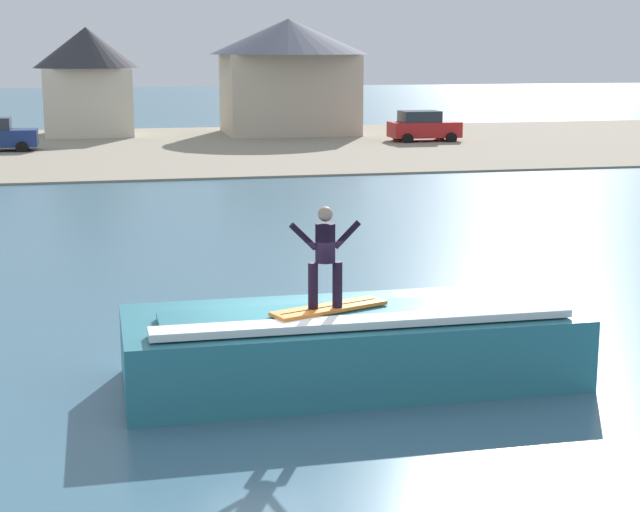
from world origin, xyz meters
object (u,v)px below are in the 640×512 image
(surfboard, at_px, (329,308))
(house_gabled_white, at_px, (289,69))
(car_far_shore, at_px, (423,126))
(house_small_cottage, at_px, (88,76))
(surfer, at_px, (325,252))
(wave_crest, at_px, (352,346))

(surfboard, height_order, house_gabled_white, house_gabled_white)
(car_far_shore, bearing_deg, house_small_cottage, 155.92)
(car_far_shore, xyz_separation_m, house_small_cottage, (-19.13, 8.55, 2.80))
(surfer, xyz_separation_m, house_gabled_white, (8.62, 48.41, 1.86))
(surfboard, height_order, house_small_cottage, house_small_cottage)
(wave_crest, xyz_separation_m, surfer, (-0.54, -0.36, 1.69))
(house_gabled_white, height_order, house_small_cottage, house_gabled_white)
(house_gabled_white, bearing_deg, wave_crest, -99.54)
(surfer, distance_m, house_small_cottage, 50.06)
(surfer, height_order, house_gabled_white, house_gabled_white)
(wave_crest, distance_m, surfboard, 0.91)
(surfer, xyz_separation_m, house_small_cottage, (-3.84, 49.89, 1.42))
(surfboard, xyz_separation_m, surfer, (-0.08, -0.08, 0.95))
(surfboard, bearing_deg, car_far_shore, 69.77)
(surfer, bearing_deg, wave_crest, 33.40)
(surfboard, relative_size, house_small_cottage, 0.30)
(house_small_cottage, bearing_deg, wave_crest, -84.95)
(house_gabled_white, bearing_deg, surfboard, -100.01)
(surfer, relative_size, house_gabled_white, 0.16)
(wave_crest, height_order, car_far_shore, car_far_shore)
(surfboard, xyz_separation_m, house_small_cottage, (-3.92, 49.82, 2.37))
(surfboard, relative_size, house_gabled_white, 0.20)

